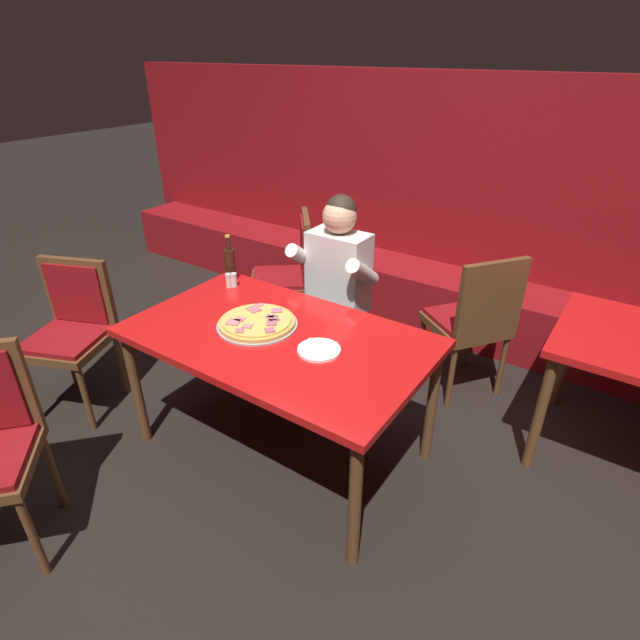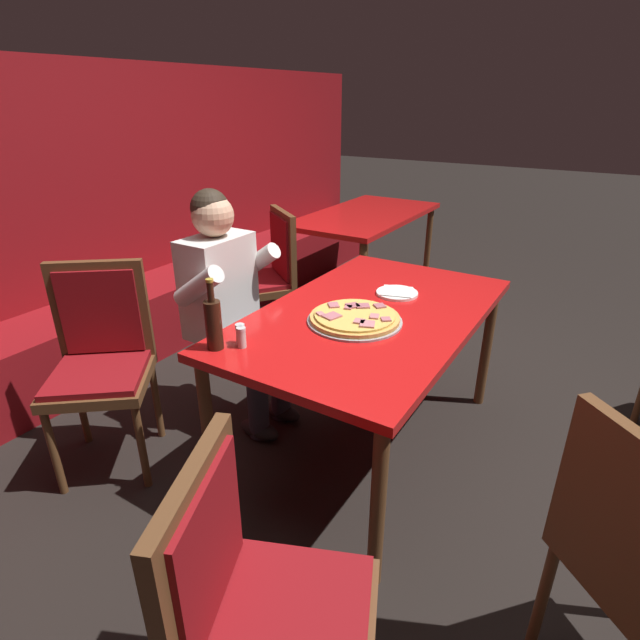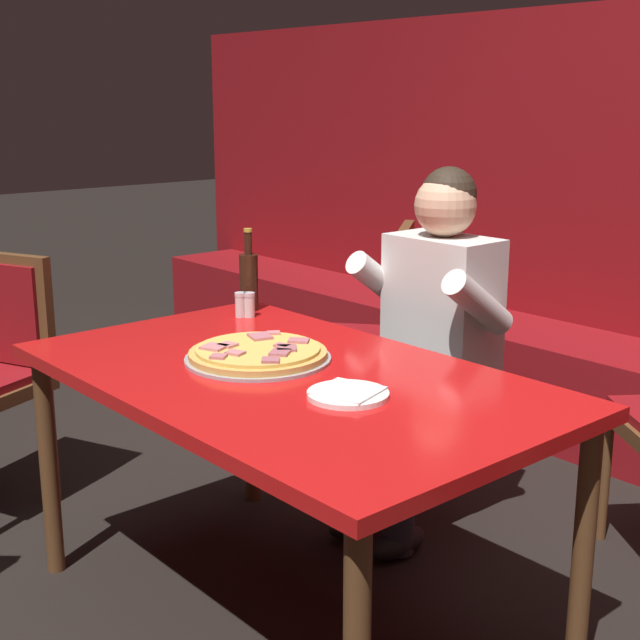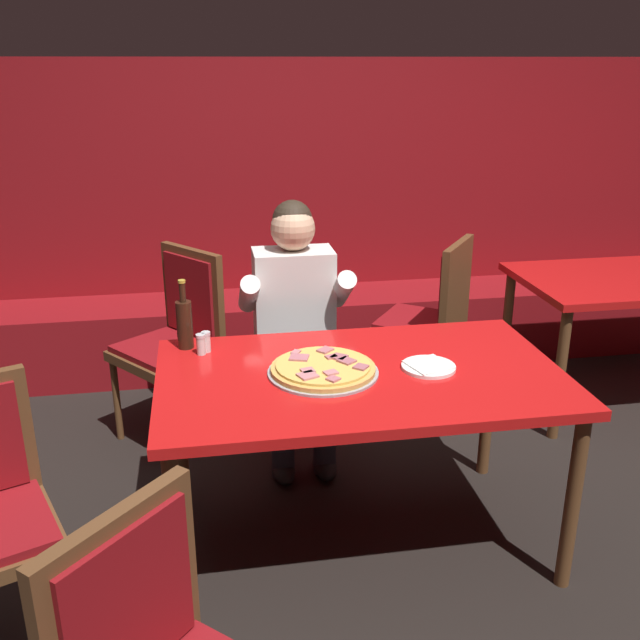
% 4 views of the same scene
% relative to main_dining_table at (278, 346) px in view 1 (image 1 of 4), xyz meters
% --- Properties ---
extents(ground_plane, '(24.00, 24.00, 0.00)m').
position_rel_main_dining_table_xyz_m(ground_plane, '(0.00, 0.00, -0.69)').
color(ground_plane, black).
extents(booth_wall_panel, '(6.80, 0.16, 1.90)m').
position_rel_main_dining_table_xyz_m(booth_wall_panel, '(0.00, 2.18, 0.26)').
color(booth_wall_panel, maroon).
rests_on(booth_wall_panel, ground_plane).
extents(booth_bench, '(6.46, 0.48, 0.46)m').
position_rel_main_dining_table_xyz_m(booth_bench, '(0.00, 1.86, -0.46)').
color(booth_bench, maroon).
rests_on(booth_bench, ground_plane).
extents(main_dining_table, '(1.55, 0.92, 0.76)m').
position_rel_main_dining_table_xyz_m(main_dining_table, '(0.00, 0.00, 0.00)').
color(main_dining_table, brown).
rests_on(main_dining_table, ground_plane).
extents(pizza, '(0.42, 0.42, 0.05)m').
position_rel_main_dining_table_xyz_m(pizza, '(-0.14, 0.01, 0.09)').
color(pizza, '#9E9EA3').
rests_on(pizza, main_dining_table).
extents(plate_white_paper, '(0.21, 0.21, 0.02)m').
position_rel_main_dining_table_xyz_m(plate_white_paper, '(0.27, -0.01, 0.08)').
color(plate_white_paper, white).
rests_on(plate_white_paper, main_dining_table).
extents(beer_bottle, '(0.07, 0.07, 0.29)m').
position_rel_main_dining_table_xyz_m(beer_bottle, '(-0.66, 0.36, 0.18)').
color(beer_bottle, black).
rests_on(beer_bottle, main_dining_table).
extents(shaker_oregano, '(0.04, 0.04, 0.09)m').
position_rel_main_dining_table_xyz_m(shaker_oregano, '(-0.58, 0.30, 0.11)').
color(shaker_oregano, silver).
rests_on(shaker_oregano, main_dining_table).
extents(shaker_parmesan, '(0.04, 0.04, 0.09)m').
position_rel_main_dining_table_xyz_m(shaker_parmesan, '(-0.60, 0.28, 0.11)').
color(shaker_parmesan, silver).
rests_on(shaker_parmesan, main_dining_table).
extents(diner_seated_blue_shirt, '(0.53, 0.53, 1.27)m').
position_rel_main_dining_table_xyz_m(diner_seated_blue_shirt, '(-0.15, 0.72, 0.02)').
color(diner_seated_blue_shirt, black).
rests_on(diner_seated_blue_shirt, ground_plane).
extents(dining_chair_near_left, '(0.58, 0.58, 0.94)m').
position_rel_main_dining_table_xyz_m(dining_chair_near_left, '(-1.33, -0.35, -0.13)').
color(dining_chair_near_left, brown).
rests_on(dining_chair_near_left, ground_plane).
extents(dining_chair_near_right, '(0.62, 0.62, 0.98)m').
position_rel_main_dining_table_xyz_m(dining_chair_near_right, '(0.67, 1.12, -0.12)').
color(dining_chair_near_right, brown).
rests_on(dining_chair_near_right, ground_plane).
extents(dining_chair_far_right, '(0.62, 0.62, 0.99)m').
position_rel_main_dining_table_xyz_m(dining_chair_far_right, '(-0.72, 1.05, -0.12)').
color(dining_chair_far_right, brown).
rests_on(dining_chair_far_right, ground_plane).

